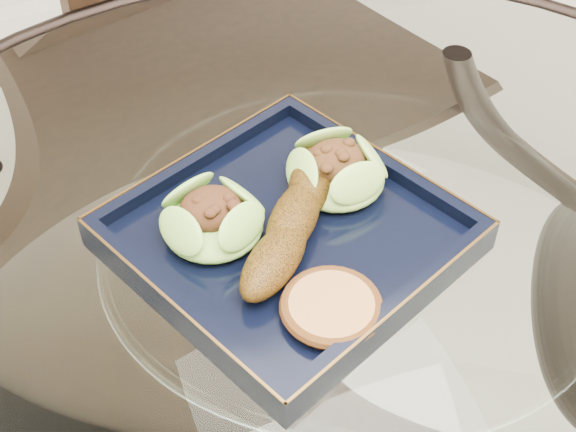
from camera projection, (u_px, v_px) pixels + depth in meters
name	position (u px, v px, depth m)	size (l,w,h in m)	color
dining_table	(340.00, 381.00, 0.83)	(1.13, 1.13, 0.77)	white
dining_chair	(238.00, 137.00, 1.25)	(0.49, 0.49, 0.91)	black
navy_plate	(288.00, 239.00, 0.74)	(0.27, 0.27, 0.02)	black
lettuce_wrap_left	(213.00, 221.00, 0.72)	(0.09, 0.09, 0.03)	#70B033
lettuce_wrap_right	(337.00, 173.00, 0.76)	(0.09, 0.09, 0.03)	#5B8C28
roasted_plantain	(294.00, 218.00, 0.72)	(0.19, 0.04, 0.04)	#593709
crumb_patty	(331.00, 308.00, 0.66)	(0.08, 0.08, 0.01)	#C58741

